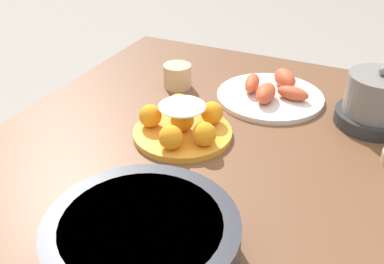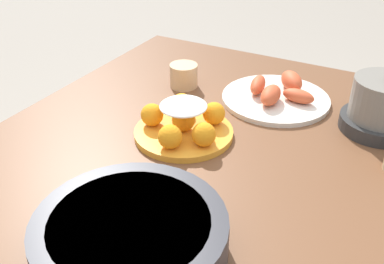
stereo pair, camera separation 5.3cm
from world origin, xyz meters
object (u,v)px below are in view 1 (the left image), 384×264
Objects in this scene: dining_table at (202,186)px; cup_near at (177,76)px; cake_plate at (183,124)px; warming_pot at (376,102)px; seafood_platter at (272,93)px; serving_bowl at (142,239)px.

cup_near reaches higher than dining_table.
cake_plate is 0.29m from cup_near.
warming_pot reaches higher than dining_table.
seafood_platter is at bearing 98.61° from cup_near.
serving_bowl reaches higher than seafood_platter.
cup_near is (-0.32, -0.23, 0.12)m from dining_table.
cake_plate is 2.95× the size of cup_near.
seafood_platter is 0.29m from cup_near.
serving_bowl is 0.70m from cup_near.
serving_bowl reaches higher than cup_near.
seafood_platter is (-0.30, 0.14, -0.02)m from cake_plate.
cup_near is (-0.25, -0.14, 0.00)m from cake_plate.
warming_pot is at bearing 154.71° from serving_bowl.
warming_pot reaches higher than cake_plate.
serving_bowl is at bearing -2.33° from seafood_platter.
warming_pot is at bearing 91.15° from cup_near.
dining_table is 0.35m from serving_bowl.
dining_table is 4.01× the size of serving_bowl.
cup_near is at bearing -150.74° from cake_plate.
cake_plate is 0.81× the size of seafood_platter.
warming_pot reaches higher than serving_bowl.
warming_pot is at bearing 133.93° from dining_table.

